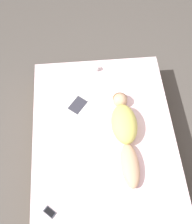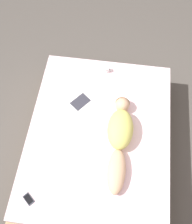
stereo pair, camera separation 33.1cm
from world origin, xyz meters
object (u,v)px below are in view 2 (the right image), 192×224
object	(u,v)px
open_magazine	(74,96)
coffee_mug	(107,69)
person	(120,135)
cell_phone	(29,199)

from	to	relation	value
open_magazine	coffee_mug	xyz separation A→B (m)	(0.38, 0.47, 0.04)
open_magazine	coffee_mug	distance (m)	0.60
person	open_magazine	world-z (taller)	person
person	cell_phone	size ratio (longest dim) A/B	8.19
person	coffee_mug	bearing A→B (deg)	104.60
open_magazine	cell_phone	xyz separation A→B (m)	(-0.27, -1.36, 0.00)
cell_phone	person	bearing A→B (deg)	-6.01
person	open_magazine	size ratio (longest dim) A/B	2.03
open_magazine	coffee_mug	bearing A→B (deg)	90.34
open_magazine	coffee_mug	size ratio (longest dim) A/B	5.52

